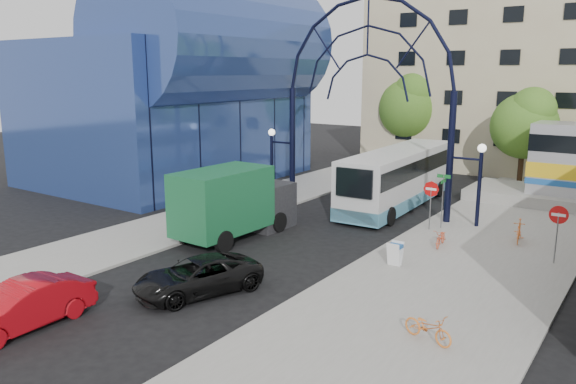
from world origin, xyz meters
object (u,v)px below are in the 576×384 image
Objects in this scene: tree_north_b at (411,105)px; stop_sign at (431,193)px; sandwich_board at (395,251)px; tree_north_a at (526,122)px; gateway_arch at (367,61)px; do_not_enter_sign at (558,221)px; bike_near_b at (519,231)px; city_bus at (399,177)px; green_truck at (235,202)px; street_name_sign at (443,190)px; black_suv at (198,276)px; red_sedan at (22,306)px; bike_near_a at (441,238)px; bike_far_a at (428,327)px.

stop_sign is at bearing -64.17° from tree_north_b.
sandwich_board is 0.14× the size of tree_north_a.
gateway_arch is 12.52m from sandwich_board.
sandwich_board is at bearing -91.50° from tree_north_a.
do_not_enter_sign is at bearing -19.99° from gateway_arch.
tree_north_a reaches higher than bike_near_b.
do_not_enter_sign is 16.86m from tree_north_a.
green_truck reaches higher than city_bus.
tree_north_b reaches higher than street_name_sign.
green_truck is 7.34m from black_suv.
street_name_sign is 10.52m from green_truck.
red_sedan is at bearing -121.82° from sandwich_board.
tree_north_b is 4.48× the size of bike_near_b.
stop_sign is 9.82m from green_truck.
bike_near_b is (4.26, 0.29, -1.34)m from stop_sign.
city_bus is (-9.83, 6.37, -0.19)m from do_not_enter_sign.
sandwich_board is (-5.40, -4.02, -1.23)m from do_not_enter_sign.
black_suv is at bearing -59.58° from green_truck.
stop_sign is 0.36× the size of tree_north_a.
stop_sign is 13.34m from black_suv.
green_truck reaches higher than black_suv.
tree_north_b is at bearing 115.83° from stop_sign.
bike_near_a is (1.06, -3.01, -1.61)m from street_name_sign.
bike_near_a is (9.00, 3.89, -1.21)m from green_truck.
sandwich_board is 0.08× the size of city_bus.
bike_far_a is (3.99, -12.27, -1.58)m from street_name_sign.
bike_near_a is 9.71m from bike_far_a.
street_name_sign is 12.99m from bike_far_a.
city_bus reaches higher than bike_near_a.
gateway_arch is 3.00× the size of red_sedan.
green_truck is 13.14m from bike_far_a.
gateway_arch reaches higher than bike_near_a.
bike_far_a reaches higher than bike_near_a.
green_truck is 4.53× the size of bike_near_a.
city_bus reaches higher than black_suv.
black_suv is 2.86× the size of bike_far_a.
tree_north_a is 22.26m from green_truck.
tree_north_b reaches higher than bike_near_a.
gateway_arch reaches higher than black_suv.
tree_north_a is 26.09m from bike_far_a.
do_not_enter_sign is at bearing 66.58° from black_suv.
stop_sign is at bearing 69.09° from red_sedan.
gateway_arch is 1.70× the size of tree_north_b.
tree_north_b reaches higher than bike_far_a.
tree_north_a is at bearing 107.03° from do_not_enter_sign.
sandwich_board is at bearing -143.32° from do_not_enter_sign.
red_sedan reaches higher than bike_far_a.
tree_north_a reaches higher than bike_far_a.
bike_near_a is at bearing -55.30° from city_bus.
bike_near_a is at bearing 82.25° from black_suv.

